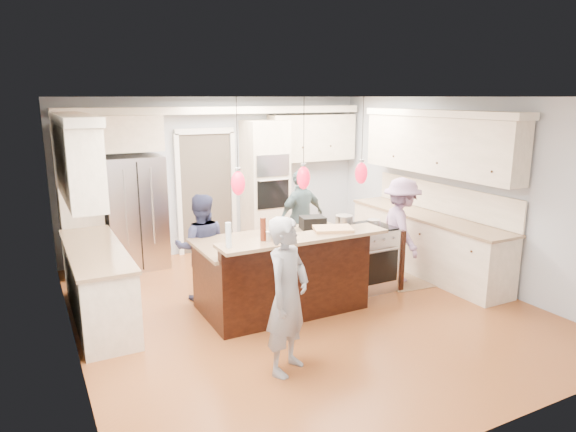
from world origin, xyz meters
name	(u,v)px	position (x,y,z in m)	size (l,w,h in m)	color
ground_plane	(300,306)	(0.00, 0.00, 0.00)	(6.00, 6.00, 0.00)	#A35F2C
room_shell	(301,169)	(0.00, 0.00, 1.82)	(5.54, 6.04, 2.72)	#B2BCC6
refrigerator	(135,213)	(-1.55, 2.64, 0.90)	(0.90, 0.70, 1.80)	#B7B7BC
oven_column	(265,186)	(0.75, 2.67, 1.15)	(0.72, 0.69, 2.30)	#FAE8CA
back_upper_cabinets	(180,161)	(-0.75, 2.76, 1.67)	(5.30, 0.61, 2.54)	#FAE8CA
right_counter_run	(430,206)	(2.44, 0.30, 1.06)	(0.64, 3.10, 2.51)	#FAE8CA
left_cabinets	(90,238)	(-2.44, 0.80, 1.06)	(0.64, 2.30, 2.51)	#FAE8CA
kitchen_island	(281,272)	(-0.25, 0.07, 0.49)	(2.10, 1.46, 1.12)	black
island_range	(366,257)	(1.16, 0.15, 0.46)	(0.82, 0.71, 0.92)	#B7B7BC
pendant_lights	(304,178)	(-0.25, -0.51, 1.80)	(1.75, 0.15, 1.03)	black
person_bar_end	(288,296)	(-0.90, -1.36, 0.80)	(0.58, 0.38, 1.59)	gray
person_far_left	(201,247)	(-1.06, 0.85, 0.73)	(0.71, 0.55, 1.45)	navy
person_far_right	(301,217)	(0.90, 1.60, 0.77)	(0.91, 0.38, 1.54)	slate
person_range_side	(401,230)	(1.82, 0.20, 0.78)	(1.00, 0.58, 1.55)	#9C7BA6
floor_rug	(400,278)	(1.85, 0.20, 0.01)	(0.67, 0.98, 0.01)	olive
water_bottle	(229,235)	(-1.20, -0.56, 1.26)	(0.06, 0.06, 0.28)	silver
beer_bottle_a	(263,229)	(-0.76, -0.49, 1.25)	(0.07, 0.07, 0.27)	#4B1B0D
beer_bottle_b	(278,231)	(-0.61, -0.56, 1.23)	(0.05, 0.05, 0.21)	#4B1B0D
beer_bottle_c	(273,228)	(-0.60, -0.44, 1.23)	(0.06, 0.06, 0.23)	#4B1B0D
drink_can	(269,237)	(-0.72, -0.56, 1.18)	(0.06, 0.06, 0.12)	#B7B7BC
cutting_board	(333,229)	(0.19, -0.47, 1.14)	(0.46, 0.33, 0.04)	tan
pot_large	(344,220)	(0.89, 0.34, 0.99)	(0.25, 0.25, 0.15)	#B7B7BC
pot_small	(374,223)	(1.24, 0.11, 0.97)	(0.19, 0.19, 0.09)	#B7B7BC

